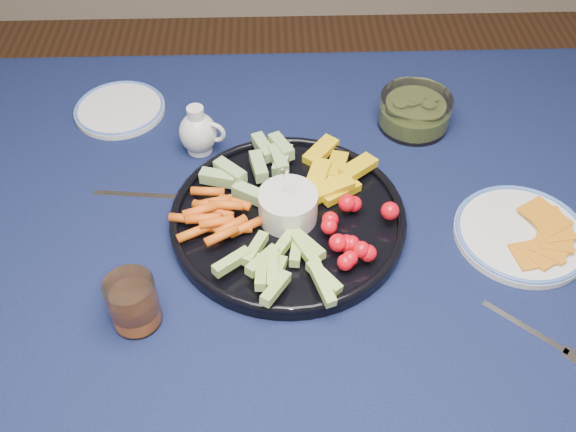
{
  "coord_description": "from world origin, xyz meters",
  "views": [
    {
      "loc": [
        0.02,
        -0.67,
        1.52
      ],
      "look_at": [
        0.04,
        0.03,
        0.76
      ],
      "focal_mm": 40.0,
      "sensor_mm": 36.0,
      "label": 1
    }
  ],
  "objects_px": {
    "pickle_bowl": "(414,112)",
    "juice_tumbler": "(134,305)",
    "cheese_plate": "(522,232)",
    "dining_table": "(265,273)",
    "crudite_platter": "(287,214)",
    "creamer_pitcher": "(199,132)",
    "side_plate_extra": "(120,109)"
  },
  "relations": [
    {
      "from": "crudite_platter",
      "to": "pickle_bowl",
      "type": "distance_m",
      "value": 0.35
    },
    {
      "from": "crudite_platter",
      "to": "pickle_bowl",
      "type": "xyz_separation_m",
      "value": [
        0.25,
        0.25,
        0.01
      ]
    },
    {
      "from": "crudite_platter",
      "to": "creamer_pitcher",
      "type": "height_order",
      "value": "crudite_platter"
    },
    {
      "from": "pickle_bowl",
      "to": "side_plate_extra",
      "type": "xyz_separation_m",
      "value": [
        -0.56,
        0.06,
        -0.02
      ]
    },
    {
      "from": "pickle_bowl",
      "to": "side_plate_extra",
      "type": "distance_m",
      "value": 0.57
    },
    {
      "from": "crudite_platter",
      "to": "pickle_bowl",
      "type": "height_order",
      "value": "crudite_platter"
    },
    {
      "from": "cheese_plate",
      "to": "side_plate_extra",
      "type": "relative_size",
      "value": 1.22
    },
    {
      "from": "dining_table",
      "to": "creamer_pitcher",
      "type": "bearing_deg",
      "value": 117.15
    },
    {
      "from": "dining_table",
      "to": "crudite_platter",
      "type": "xyz_separation_m",
      "value": [
        0.04,
        0.03,
        0.11
      ]
    },
    {
      "from": "juice_tumbler",
      "to": "cheese_plate",
      "type": "bearing_deg",
      "value": 13.19
    },
    {
      "from": "pickle_bowl",
      "to": "crudite_platter",
      "type": "bearing_deg",
      "value": -134.97
    },
    {
      "from": "crudite_platter",
      "to": "side_plate_extra",
      "type": "xyz_separation_m",
      "value": [
        -0.32,
        0.3,
        -0.01
      ]
    },
    {
      "from": "crudite_platter",
      "to": "juice_tumbler",
      "type": "bearing_deg",
      "value": -140.4
    },
    {
      "from": "creamer_pitcher",
      "to": "cheese_plate",
      "type": "xyz_separation_m",
      "value": [
        0.53,
        -0.23,
        -0.03
      ]
    },
    {
      "from": "dining_table",
      "to": "creamer_pitcher",
      "type": "relative_size",
      "value": 17.67
    },
    {
      "from": "crudite_platter",
      "to": "cheese_plate",
      "type": "distance_m",
      "value": 0.38
    },
    {
      "from": "cheese_plate",
      "to": "creamer_pitcher",
      "type": "bearing_deg",
      "value": 156.41
    },
    {
      "from": "dining_table",
      "to": "pickle_bowl",
      "type": "bearing_deg",
      "value": 44.62
    },
    {
      "from": "dining_table",
      "to": "side_plate_extra",
      "type": "relative_size",
      "value": 9.6
    },
    {
      "from": "pickle_bowl",
      "to": "side_plate_extra",
      "type": "bearing_deg",
      "value": 174.29
    },
    {
      "from": "juice_tumbler",
      "to": "dining_table",
      "type": "bearing_deg",
      "value": 39.08
    },
    {
      "from": "crudite_platter",
      "to": "side_plate_extra",
      "type": "bearing_deg",
      "value": 136.1
    },
    {
      "from": "cheese_plate",
      "to": "juice_tumbler",
      "type": "relative_size",
      "value": 2.53
    },
    {
      "from": "juice_tumbler",
      "to": "pickle_bowl",
      "type": "bearing_deg",
      "value": 42.59
    },
    {
      "from": "cheese_plate",
      "to": "side_plate_extra",
      "type": "xyz_separation_m",
      "value": [
        -0.69,
        0.35,
        -0.0
      ]
    },
    {
      "from": "dining_table",
      "to": "side_plate_extra",
      "type": "bearing_deg",
      "value": 129.32
    },
    {
      "from": "crudite_platter",
      "to": "side_plate_extra",
      "type": "relative_size",
      "value": 2.2
    },
    {
      "from": "cheese_plate",
      "to": "dining_table",
      "type": "bearing_deg",
      "value": 178.9
    },
    {
      "from": "juice_tumbler",
      "to": "side_plate_extra",
      "type": "bearing_deg",
      "value": 101.26
    },
    {
      "from": "creamer_pitcher",
      "to": "pickle_bowl",
      "type": "relative_size",
      "value": 0.7
    },
    {
      "from": "pickle_bowl",
      "to": "juice_tumbler",
      "type": "xyz_separation_m",
      "value": [
        -0.47,
        -0.43,
        0.01
      ]
    },
    {
      "from": "crudite_platter",
      "to": "creamer_pitcher",
      "type": "bearing_deg",
      "value": 129.14
    }
  ]
}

